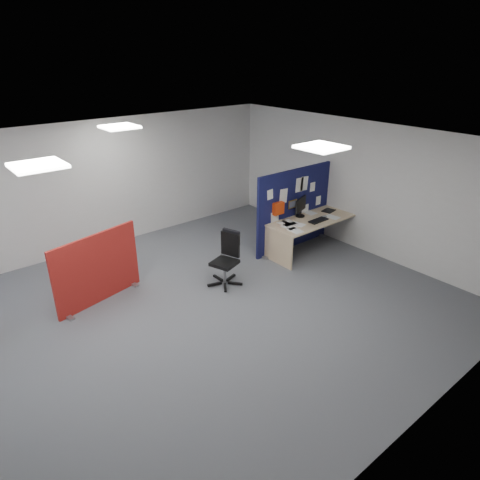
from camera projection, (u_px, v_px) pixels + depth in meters
floor at (178, 321)px, 6.83m from camera, size 9.00×9.00×0.00m
ceiling at (165, 153)px, 5.73m from camera, size 9.00×7.00×0.02m
wall_back at (83, 189)px, 8.75m from camera, size 9.00×0.02×2.70m
wall_front at (377, 371)px, 3.81m from camera, size 9.00×0.02×2.70m
wall_right at (359, 187)px, 8.89m from camera, size 0.02×7.00×2.70m
ceiling_lights at (162, 144)px, 6.40m from camera, size 4.10×4.10×0.04m
navy_divider at (294, 209)px, 9.07m from camera, size 2.10×0.30×1.73m
main_desk at (309, 225)px, 9.01m from camera, size 1.96×0.87×0.73m
monitor_main at (301, 206)px, 8.95m from camera, size 0.45×0.19×0.41m
keyboard at (318, 220)px, 8.79m from camera, size 0.45×0.19×0.02m
mouse at (324, 217)px, 8.98m from camera, size 0.10×0.06×0.03m
paper_tray at (329, 211)px, 9.34m from camera, size 0.32×0.27×0.01m
red_divider at (97, 269)px, 7.15m from camera, size 1.60×0.42×1.22m
office_chair at (227, 255)px, 7.75m from camera, size 0.65×0.62×0.98m
desk_papers at (300, 222)px, 8.73m from camera, size 1.37×0.81×0.00m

